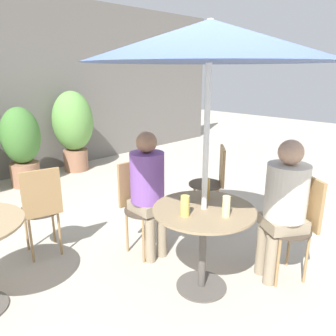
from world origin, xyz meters
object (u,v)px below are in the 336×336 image
object	(u,v)px
seated_person_0	(284,199)
beer_glass_0	(185,206)
potted_plant_2	(73,126)
seated_person_1	(148,184)
beer_glass_2	(206,189)
bistro_chair_0	(298,218)
umbrella	(210,42)
beer_glass_1	(226,206)
cafe_table_near	(203,227)
bistro_chair_3	(41,204)
potted_plant_1	(21,143)
bistro_chair_1	(139,198)
bistro_chair_2	(214,177)

from	to	relation	value
seated_person_0	beer_glass_0	world-z (taller)	seated_person_0
seated_person_0	potted_plant_2	bearing A→B (deg)	-153.00
seated_person_1	beer_glass_2	distance (m)	0.60
beer_glass_0	bistro_chair_0	bearing A→B (deg)	-27.75
seated_person_1	umbrella	size ratio (longest dim) A/B	0.59
beer_glass_0	beer_glass_1	distance (m)	0.31
seated_person_1	potted_plant_2	distance (m)	3.24
cafe_table_near	bistro_chair_0	distance (m)	0.85
cafe_table_near	umbrella	distance (m)	1.40
bistro_chair_3	potted_plant_2	world-z (taller)	potted_plant_2
potted_plant_1	umbrella	xyz separation A→B (m)	(-0.03, -3.63, 1.27)
beer_glass_0	potted_plant_2	distance (m)	3.96
cafe_table_near	beer_glass_2	xyz separation A→B (m)	(0.17, 0.12, 0.25)
bistro_chair_1	bistro_chair_2	bearing A→B (deg)	-3.44
beer_glass_2	potted_plant_1	distance (m)	3.51
bistro_chair_1	potted_plant_2	size ratio (longest dim) A/B	0.64
bistro_chair_3	beer_glass_1	distance (m)	1.76
bistro_chair_1	beer_glass_2	world-z (taller)	bistro_chair_1
seated_person_1	beer_glass_0	size ratio (longest dim) A/B	7.81
seated_person_0	beer_glass_0	distance (m)	0.89
seated_person_1	beer_glass_0	xyz separation A→B (m)	(-0.24, -0.68, 0.06)
bistro_chair_1	potted_plant_1	world-z (taller)	potted_plant_1
bistro_chair_0	bistro_chair_2	world-z (taller)	same
bistro_chair_1	beer_glass_0	world-z (taller)	bistro_chair_1
potted_plant_1	potted_plant_2	size ratio (longest dim) A/B	0.87
bistro_chair_2	potted_plant_2	xyz separation A→B (m)	(-0.08, 3.06, 0.26)
bistro_chair_1	umbrella	xyz separation A→B (m)	(-0.04, -0.85, 1.40)
bistro_chair_2	seated_person_0	world-z (taller)	seated_person_0
potted_plant_2	bistro_chair_0	bearing A→B (deg)	-94.24
cafe_table_near	beer_glass_1	distance (m)	0.32
seated_person_0	seated_person_1	xyz separation A→B (m)	(-0.55, 1.08, 0.00)
bistro_chair_1	beer_glass_1	world-z (taller)	bistro_chair_1
bistro_chair_3	beer_glass_2	world-z (taller)	bistro_chair_3
potted_plant_2	bistro_chair_2	bearing A→B (deg)	-88.50
seated_person_0	seated_person_1	size ratio (longest dim) A/B	1.00
bistro_chair_0	bistro_chair_1	xyz separation A→B (m)	(-0.67, 1.31, 0.00)
potted_plant_1	seated_person_1	bearing A→B (deg)	-89.95
bistro_chair_1	bistro_chair_3	xyz separation A→B (m)	(-0.75, 0.54, 0.00)
bistro_chair_3	seated_person_1	size ratio (longest dim) A/B	0.74
bistro_chair_0	potted_plant_1	bearing A→B (deg)	-137.57
bistro_chair_3	seated_person_0	size ratio (longest dim) A/B	0.74
umbrella	beer_glass_2	bearing A→B (deg)	35.61
bistro_chair_0	seated_person_0	size ratio (longest dim) A/B	0.74
seated_person_1	potted_plant_1	bearing A→B (deg)	93.09
bistro_chair_2	bistro_chair_0	bearing A→B (deg)	30.51
bistro_chair_0	bistro_chair_1	world-z (taller)	same
bistro_chair_3	seated_person_1	distance (m)	1.03
bistro_chair_3	potted_plant_1	world-z (taller)	potted_plant_1
bistro_chair_1	seated_person_0	world-z (taller)	seated_person_0
seated_person_0	beer_glass_0	bearing A→B (deg)	-83.82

